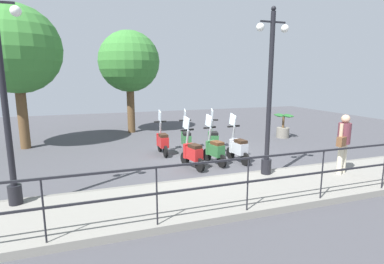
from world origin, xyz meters
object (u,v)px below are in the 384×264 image
Objects in this scene: scooter_near_1 at (214,149)px; tree_distant at (129,62)px; scooter_far_1 at (186,139)px; scooter_near_0 at (238,147)px; lamp_post_far at (6,112)px; potted_palm at (283,128)px; scooter_far_0 at (213,139)px; pedestrian_with_bag at (343,140)px; scooter_near_2 at (192,153)px; scooter_far_2 at (162,141)px; tree_large at (16,50)px; lamp_post_near at (269,104)px.

tree_distant is at bearing 3.90° from scooter_near_1.
scooter_far_1 is (1.73, 0.36, 0.00)m from scooter_near_1.
scooter_near_0 is at bearing -158.74° from tree_distant.
potted_palm is (4.54, -9.71, -1.60)m from lamp_post_far.
scooter_far_0 is at bearing 108.72° from potted_palm.
scooter_near_1 is at bearing 81.77° from scooter_near_0.
scooter_near_0 is at bearing -136.31° from scooter_far_1.
scooter_near_0 is (2.33, 1.87, -0.60)m from pedestrian_with_bag.
tree_distant is 7.22m from scooter_near_2.
pedestrian_with_bag reaches higher than scooter_far_2.
scooter_near_2 is (-0.15, 1.60, 0.00)m from scooter_near_0.
potted_palm is at bearing -79.43° from scooter_far_2.
pedestrian_with_bag is 5.12m from scooter_far_1.
scooter_near_1 reaches higher than potted_palm.
scooter_near_2 is (-3.01, 5.36, 0.04)m from potted_palm.
scooter_near_0 and scooter_far_1 have the same top height.
scooter_far_0 and scooter_far_2 have the same top height.
tree_distant is 7.20m from scooter_near_1.
potted_palm is at bearing -119.55° from tree_distant.
tree_large is 3.43× the size of scooter_far_0.
lamp_post_far is 8.90m from tree_distant.
lamp_post_far is at bearing 135.75° from scooter_far_1.
scooter_far_0 is at bearing -97.15° from scooter_far_2.
scooter_far_1 is (-4.65, -1.32, -2.90)m from tree_distant.
scooter_far_0 is (3.83, 2.09, -0.60)m from pedestrian_with_bag.
scooter_far_0 is at bearing -113.24° from tree_large.
pedestrian_with_bag is 5.55m from potted_palm.
potted_palm is at bearing -57.55° from scooter_far_0.
scooter_far_1 is at bearing 27.16° from scooter_near_0.
lamp_post_far is at bearing 132.85° from scooter_far_0.
scooter_near_2 is 1.00× the size of scooter_far_1.
pedestrian_with_bag is at bearing -108.47° from lamp_post_near.
tree_large is at bearing 50.98° from scooter_near_0.
lamp_post_near is at bearing -131.69° from tree_large.
tree_large is at bearing 8.00° from lamp_post_far.
scooter_far_1 is at bearing 14.95° from pedestrian_with_bag.
scooter_far_2 is at bearing 101.83° from scooter_far_1.
potted_palm is 0.69× the size of scooter_far_2.
scooter_near_0 is 1.00× the size of scooter_near_2.
pedestrian_with_bag reaches higher than scooter_near_0.
scooter_near_1 is 2.11m from scooter_far_2.
scooter_near_0 is at bearing -98.22° from scooter_near_2.
scooter_far_0 is at bearing -53.44° from scooter_near_2.
scooter_near_1 is 1.00× the size of scooter_far_0.
scooter_near_2 is at bearing -166.72° from scooter_far_2.
scooter_near_2 is (-0.18, 0.79, 0.00)m from scooter_near_1.
lamp_post_near is 2.67× the size of pedestrian_with_bag.
scooter_far_1 is at bearing -88.63° from scooter_far_2.
scooter_near_0 is at bearing 17.10° from pedestrian_with_bag.
scooter_far_2 is (3.41, -3.90, -1.56)m from lamp_post_far.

